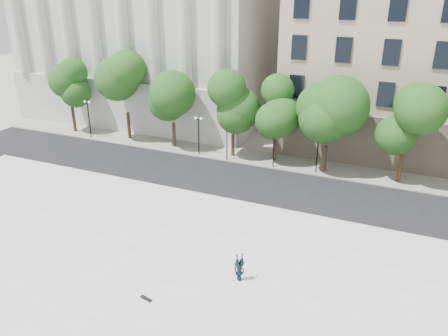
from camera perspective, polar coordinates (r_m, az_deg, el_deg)
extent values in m
plane|color=#A7A49E|center=(25.66, -16.67, -16.98)|extent=(160.00, 160.00, 0.00)
cube|color=white|center=(27.33, -12.71, -13.14)|extent=(44.00, 22.00, 0.45)
cube|color=black|center=(38.76, 0.09, -1.55)|extent=(60.00, 8.00, 0.02)
cube|color=#99968D|center=(43.88, 3.17, 1.49)|extent=(60.00, 4.00, 0.12)
cube|color=silver|center=(61.82, -7.17, 19.44)|extent=(30.00, 26.00, 25.00)
cylinder|color=black|center=(42.35, 0.38, 3.17)|extent=(0.10, 0.10, 3.50)
imported|color=black|center=(41.70, 0.39, 5.86)|extent=(0.73, 1.69, 0.66)
cylinder|color=black|center=(40.86, 6.51, 2.26)|extent=(0.10, 0.10, 3.50)
imported|color=black|center=(40.18, 6.64, 5.07)|extent=(0.70, 1.80, 0.71)
imported|color=black|center=(25.62, 2.01, -13.97)|extent=(1.56, 1.75, 0.47)
cube|color=black|center=(24.78, -10.15, -16.44)|extent=(0.77, 0.35, 0.08)
cylinder|color=#382619|center=(53.92, -19.01, 5.98)|extent=(0.36, 0.36, 2.99)
sphere|color=#154513|center=(52.97, -19.57, 10.17)|extent=(3.86, 3.86, 3.86)
cylinder|color=#382619|center=(49.74, -12.32, 5.39)|extent=(0.36, 0.36, 3.06)
sphere|color=#154513|center=(48.69, -12.73, 10.04)|extent=(4.13, 4.13, 4.13)
cylinder|color=#382619|center=(46.43, -6.54, 4.28)|extent=(0.36, 0.36, 2.69)
sphere|color=#154513|center=(45.40, -6.74, 8.65)|extent=(3.97, 3.97, 3.97)
cylinder|color=#382619|center=(43.53, 1.18, 3.41)|extent=(0.36, 0.36, 3.06)
sphere|color=#154513|center=(42.33, 1.22, 8.71)|extent=(3.63, 3.63, 3.63)
cylinder|color=#382619|center=(42.64, 6.62, 2.77)|extent=(0.36, 0.36, 2.97)
sphere|color=#154513|center=(41.44, 6.87, 8.02)|extent=(3.69, 3.69, 3.69)
cylinder|color=#382619|center=(41.04, 13.00, 1.13)|extent=(0.36, 0.36, 2.48)
sphere|color=#154513|center=(39.95, 13.43, 5.61)|extent=(4.48, 4.48, 4.48)
cylinder|color=#382619|center=(40.68, 22.05, 0.13)|extent=(0.36, 0.36, 2.93)
sphere|color=#154513|center=(39.43, 22.90, 5.47)|extent=(3.59, 3.59, 3.59)
cylinder|color=black|center=(51.07, -17.19, 5.94)|extent=(0.12, 0.12, 4.07)
cube|color=black|center=(50.55, -17.46, 8.14)|extent=(0.60, 0.06, 0.06)
sphere|color=white|center=(50.72, -17.73, 8.27)|extent=(0.28, 0.28, 0.28)
sphere|color=white|center=(50.34, -17.21, 8.22)|extent=(0.28, 0.28, 0.28)
cylinder|color=black|center=(43.83, -3.32, 4.00)|extent=(0.12, 0.12, 3.76)
cube|color=black|center=(43.26, -3.38, 6.36)|extent=(0.60, 0.06, 0.06)
sphere|color=white|center=(43.36, -3.74, 6.53)|extent=(0.28, 0.28, 0.28)
sphere|color=white|center=(43.10, -3.02, 6.45)|extent=(0.28, 0.28, 0.28)
cylinder|color=black|center=(40.19, 12.09, 1.90)|extent=(0.12, 0.12, 3.99)
cube|color=black|center=(39.54, 12.33, 4.60)|extent=(0.60, 0.06, 0.06)
sphere|color=white|center=(39.56, 11.92, 4.80)|extent=(0.28, 0.28, 0.28)
sphere|color=white|center=(39.46, 12.77, 4.68)|extent=(0.28, 0.28, 0.28)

